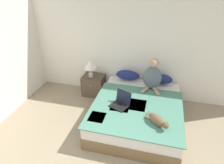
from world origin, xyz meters
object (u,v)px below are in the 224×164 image
pillow_far (160,79)px  nightstand (94,85)px  table_lamp (90,65)px  cat_tabby (158,120)px  pillow_near (128,75)px  laptop_open (121,103)px  bed (137,112)px  person_sitting (152,76)px

pillow_far → nightstand: (-1.59, -0.09, -0.35)m
pillow_far → table_lamp: size_ratio=1.32×
cat_tabby → pillow_near: bearing=161.7°
laptop_open → pillow_far: bearing=80.5°
bed → nightstand: 1.45m
bed → laptop_open: laptop_open is taller
bed → person_sitting: bearing=71.3°
bed → cat_tabby: bearing=-53.5°
pillow_near → cat_tabby: size_ratio=1.23×
cat_tabby → table_lamp: bearing=-175.3°
pillow_far → person_sitting: 0.37m
bed → nightstand: size_ratio=3.92×
pillow_near → nightstand: (-0.84, -0.09, -0.35)m
pillow_near → cat_tabby: 1.63m
pillow_far → laptop_open: size_ratio=1.33×
bed → laptop_open: size_ratio=4.80×
pillow_far → table_lamp: (-1.63, -0.11, 0.21)m
pillow_far → person_sitting: person_sitting is taller
person_sitting → cat_tabby: bearing=-80.1°
laptop_open → nightstand: 1.36m
cat_tabby → nightstand: cat_tabby is taller
pillow_near → person_sitting: person_sitting is taller
person_sitting → cat_tabby: person_sitting is taller
bed → cat_tabby: cat_tabby is taller
nightstand → pillow_near: bearing=5.9°
pillow_far → nightstand: size_ratio=1.08×
bed → person_sitting: size_ratio=2.83×
bed → pillow_near: size_ratio=3.62×
pillow_near → table_lamp: bearing=-172.6°
pillow_near → table_lamp: table_lamp is taller
table_lamp → pillow_near: bearing=7.4°
cat_tabby → table_lamp: 2.14m
pillow_near → laptop_open: laptop_open is taller
laptop_open → table_lamp: bearing=158.4°
pillow_far → laptop_open: 1.27m
laptop_open → bed: bearing=53.6°
pillow_far → table_lamp: table_lamp is taller
person_sitting → cat_tabby: (0.20, -1.16, -0.22)m
cat_tabby → nightstand: 2.13m
table_lamp → pillow_far: bearing=4.0°
pillow_far → pillow_near: bearing=180.0°
person_sitting → laptop_open: size_ratio=1.70×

